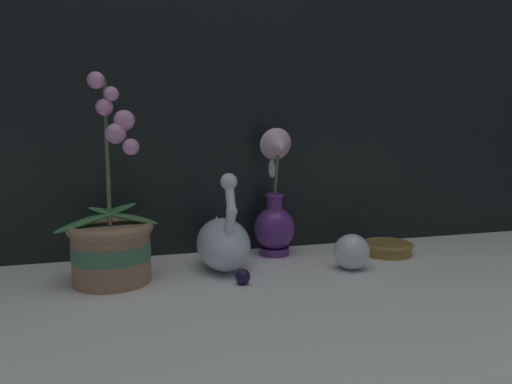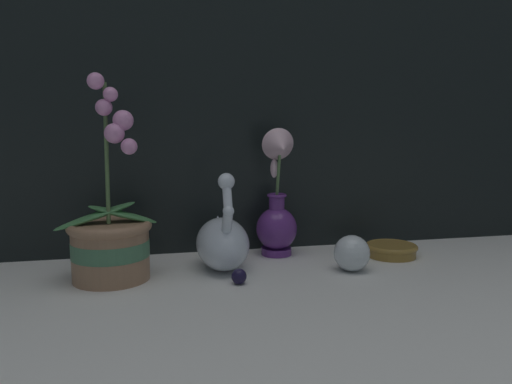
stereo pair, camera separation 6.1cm
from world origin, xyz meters
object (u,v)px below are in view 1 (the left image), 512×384
(glass_sphere, at_px, (352,252))
(blue_vase, at_px, (275,211))
(orchid_potted_plant, at_px, (111,241))
(amber_dish, at_px, (387,247))
(swan_figurine, at_px, (223,241))

(glass_sphere, bearing_deg, blue_vase, 128.63)
(orchid_potted_plant, relative_size, amber_dish, 3.36)
(swan_figurine, bearing_deg, blue_vase, 29.18)
(swan_figurine, relative_size, glass_sphere, 2.78)
(swan_figurine, distance_m, blue_vase, 0.17)
(orchid_potted_plant, height_order, swan_figurine, orchid_potted_plant)
(orchid_potted_plant, distance_m, amber_dish, 0.64)
(glass_sphere, xyz_separation_m, amber_dish, (0.14, 0.09, -0.02))
(orchid_potted_plant, distance_m, glass_sphere, 0.50)
(glass_sphere, distance_m, amber_dish, 0.17)
(orchid_potted_plant, relative_size, blue_vase, 1.36)
(swan_figurine, bearing_deg, amber_dish, 2.16)
(swan_figurine, relative_size, amber_dish, 1.76)
(swan_figurine, height_order, glass_sphere, swan_figurine)
(swan_figurine, height_order, blue_vase, blue_vase)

